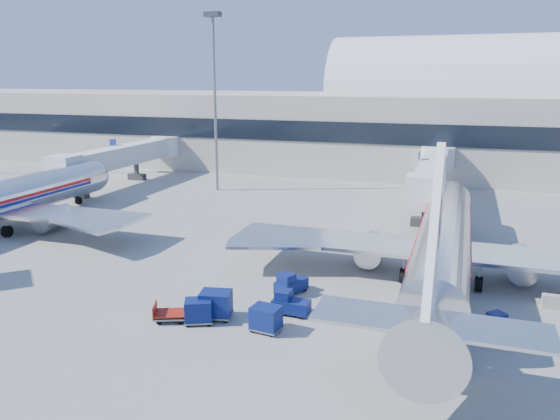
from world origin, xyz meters
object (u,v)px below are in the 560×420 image
(tug_left, at_px, (290,284))
(cart_open_red, at_px, (172,315))
(tug_lead, at_px, (290,304))
(cart_train_a, at_px, (266,318))
(jetbridge_mid, at_px, (127,155))
(airliner_main, at_px, (443,244))
(jetbridge_near, at_px, (433,171))
(cart_train_b, at_px, (216,304))
(cart_solo_near, at_px, (428,346))
(tug_right, at_px, (501,328))
(mast_west, at_px, (214,76))
(cart_train_c, at_px, (198,311))

(tug_left, distance_m, cart_open_red, 8.64)
(tug_lead, height_order, cart_open_red, tug_lead)
(cart_train_a, relative_size, cart_open_red, 0.79)
(tug_left, relative_size, cart_open_red, 1.09)
(jetbridge_mid, bearing_deg, airliner_main, -30.64)
(cart_open_red, bearing_deg, jetbridge_near, 49.40)
(airliner_main, relative_size, cart_train_b, 16.52)
(jetbridge_near, distance_m, tug_lead, 35.88)
(cart_train_a, relative_size, cart_solo_near, 0.94)
(airliner_main, xyz_separation_m, jetbridge_mid, (-44.40, 26.30, 1.00))
(airliner_main, xyz_separation_m, tug_lead, (-8.85, -8.85, -2.22))
(jetbridge_mid, height_order, cart_open_red, jetbridge_mid)
(airliner_main, relative_size, jetbridge_mid, 1.35)
(jetbridge_mid, distance_m, tug_right, 59.21)
(mast_west, bearing_deg, tug_right, -44.83)
(tug_lead, xyz_separation_m, cart_solo_near, (8.75, -3.24, 0.13))
(cart_train_a, distance_m, cart_solo_near, 9.35)
(jetbridge_near, distance_m, cart_solo_near, 38.58)
(mast_west, relative_size, cart_train_c, 10.78)
(jetbridge_near, distance_m, cart_train_c, 39.97)
(jetbridge_near, distance_m, tug_right, 35.04)
(tug_left, height_order, cart_train_c, tug_left)
(tug_right, bearing_deg, jetbridge_mid, -168.60)
(cart_train_b, relative_size, cart_solo_near, 1.10)
(cart_train_c, bearing_deg, cart_train_a, -20.74)
(cart_solo_near, bearing_deg, tug_left, 161.18)
(tug_left, xyz_separation_m, cart_train_b, (-3.17, -5.33, 0.23))
(jetbridge_mid, relative_size, mast_west, 1.22)
(tug_right, bearing_deg, tug_left, -143.29)
(airliner_main, distance_m, cart_train_c, 18.31)
(jetbridge_mid, distance_m, cart_train_c, 49.08)
(jetbridge_mid, xyz_separation_m, mast_west, (14.40, -0.81, 10.86))
(jetbridge_near, relative_size, cart_train_b, 12.20)
(airliner_main, relative_size, tug_lead, 15.59)
(mast_west, height_order, cart_solo_near, mast_west)
(tug_right, bearing_deg, jetbridge_near, 147.02)
(tug_lead, bearing_deg, cart_train_c, -146.90)
(mast_west, height_order, cart_train_a, mast_west)
(tug_left, bearing_deg, airliner_main, -36.30)
(airliner_main, bearing_deg, tug_left, -150.44)
(mast_west, height_order, tug_lead, mast_west)
(tug_lead, distance_m, tug_right, 12.61)
(mast_west, bearing_deg, cart_open_red, -68.92)
(jetbridge_near, xyz_separation_m, cart_train_b, (-10.62, -37.22, -2.99))
(tug_right, height_order, tug_left, tug_left)
(airliner_main, bearing_deg, cart_train_c, -139.12)
(jetbridge_near, height_order, cart_train_b, jetbridge_near)
(cart_solo_near, relative_size, cart_open_red, 0.84)
(jetbridge_near, bearing_deg, mast_west, -178.32)
(tug_lead, distance_m, cart_open_red, 7.42)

